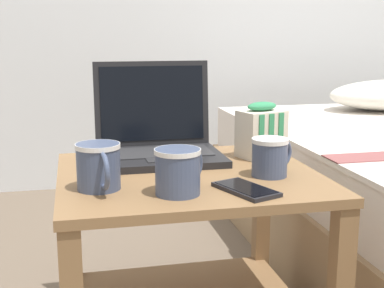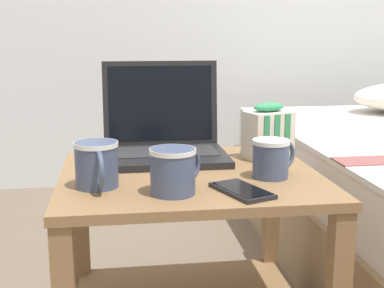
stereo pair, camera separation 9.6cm
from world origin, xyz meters
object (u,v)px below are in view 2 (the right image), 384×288
at_px(laptop, 164,138).
at_px(cell_phone, 242,190).
at_px(mug_mid_center, 174,169).
at_px(mug_front_left, 272,156).
at_px(mug_front_right, 97,163).
at_px(snack_bag, 268,133).

bearing_deg(laptop, cell_phone, -69.45).
bearing_deg(mug_mid_center, laptop, 88.43).
height_order(mug_mid_center, cell_phone, mug_mid_center).
height_order(mug_front_left, mug_front_right, mug_front_right).
bearing_deg(snack_bag, cell_phone, -115.25).
bearing_deg(cell_phone, mug_mid_center, 173.73).
height_order(mug_front_right, mug_mid_center, mug_front_right).
bearing_deg(mug_front_right, mug_front_left, 3.62).
relative_size(mug_mid_center, snack_bag, 0.79).
distance_m(mug_mid_center, cell_phone, 0.15).
distance_m(mug_front_left, snack_bag, 0.20).
relative_size(laptop, snack_bag, 2.16).
height_order(laptop, snack_bag, laptop).
relative_size(mug_mid_center, cell_phone, 0.72).
bearing_deg(mug_mid_center, mug_front_right, 156.91).
bearing_deg(snack_bag, mug_mid_center, -135.05).
xyz_separation_m(snack_bag, cell_phone, (-0.14, -0.30, -0.06)).
distance_m(mug_front_right, mug_mid_center, 0.18).
xyz_separation_m(mug_front_left, cell_phone, (-0.10, -0.11, -0.05)).
height_order(mug_front_right, cell_phone, mug_front_right).
bearing_deg(laptop, mug_mid_center, -91.57).
xyz_separation_m(mug_front_right, cell_phone, (0.31, -0.08, -0.05)).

